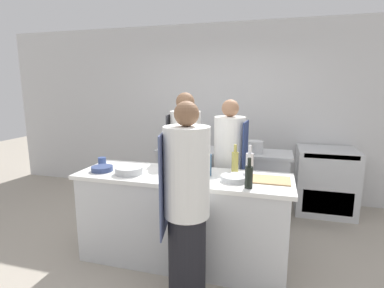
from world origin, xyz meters
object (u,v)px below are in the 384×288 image
object	(u,v)px
oven_range	(325,181)
bowl_mixing_large	(129,170)
bottle_vinegar	(250,163)
chef_at_stove	(229,170)
bottle_olive_oil	(207,164)
cup	(102,161)
stockpot	(254,147)
bowl_wooden_salad	(102,169)
bowl_ceramic_blue	(184,168)
chef_at_prep_near	(186,207)
chef_at_pass_far	(185,162)
bottle_wine	(249,176)
bottle_cooking_oil	(235,161)
bowl_prep_small	(234,178)

from	to	relation	value
oven_range	bowl_mixing_large	world-z (taller)	bowl_mixing_large
bottle_vinegar	chef_at_stove	bearing A→B (deg)	121.53
bottle_olive_oil	cup	distance (m)	1.23
bottle_vinegar	bowl_mixing_large	xyz separation A→B (m)	(-1.18, -0.33, -0.08)
bowl_mixing_large	stockpot	size ratio (longest dim) A/B	1.22
bottle_vinegar	bowl_wooden_salad	xyz separation A→B (m)	(-1.50, -0.31, -0.09)
oven_range	bowl_ceramic_blue	xyz separation A→B (m)	(-1.64, -1.61, 0.49)
chef_at_prep_near	stockpot	bearing A→B (deg)	-24.74
bowl_mixing_large	chef_at_prep_near	bearing A→B (deg)	-32.41
chef_at_prep_near	bowl_ceramic_blue	world-z (taller)	chef_at_prep_near
chef_at_pass_far	bottle_wine	distance (m)	1.31
bottle_wine	bottle_cooking_oil	bearing A→B (deg)	111.53
chef_at_prep_near	bowl_wooden_salad	world-z (taller)	chef_at_prep_near
chef_at_stove	bowl_prep_small	size ratio (longest dim) A/B	6.56
chef_at_stove	cup	bearing A→B (deg)	-64.51
chef_at_stove	chef_at_prep_near	bearing A→B (deg)	-3.49
chef_at_pass_far	bottle_olive_oil	xyz separation A→B (m)	(0.44, -0.70, 0.18)
bottle_olive_oil	bowl_mixing_large	distance (m)	0.80
oven_range	stockpot	world-z (taller)	stockpot
chef_at_stove	bowl_mixing_large	bearing A→B (deg)	-46.08
oven_range	bowl_wooden_salad	world-z (taller)	bowl_wooden_salad
bottle_vinegar	cup	world-z (taller)	bottle_vinegar
chef_at_stove	stockpot	distance (m)	0.63
chef_at_stove	bottle_olive_oil	distance (m)	0.67
bottle_cooking_oil	bowl_mixing_large	distance (m)	1.09
chef_at_stove	bottle_cooking_oil	xyz separation A→B (m)	(0.12, -0.41, 0.22)
bowl_wooden_salad	bowl_prep_small	bearing A→B (deg)	1.87
oven_range	chef_at_stove	distance (m)	1.69
bottle_cooking_oil	chef_at_stove	bearing A→B (deg)	106.17
bottle_cooking_oil	bowl_mixing_large	world-z (taller)	bottle_cooking_oil
stockpot	cup	bearing A→B (deg)	-145.51
chef_at_stove	bowl_wooden_salad	distance (m)	1.45
chef_at_pass_far	bottle_olive_oil	size ratio (longest dim) A/B	5.79
chef_at_prep_near	bottle_cooking_oil	xyz separation A→B (m)	(0.27, 0.84, 0.20)
chef_at_prep_near	bowl_wooden_salad	distance (m)	1.19
bowl_mixing_large	stockpot	world-z (taller)	stockpot
bottle_olive_oil	bottle_cooking_oil	bearing A→B (deg)	38.69
bottle_vinegar	bottle_wine	bearing A→B (deg)	-85.72
bowl_prep_small	chef_at_prep_near	bearing A→B (deg)	-119.71
bottle_olive_oil	bottle_cooking_oil	distance (m)	0.32
chef_at_stove	bowl_wooden_salad	size ratio (longest dim) A/B	7.48
bottle_cooking_oil	bowl_mixing_large	xyz separation A→B (m)	(-1.03, -0.36, -0.08)
chef_at_pass_far	bottle_wine	size ratio (longest dim) A/B	6.42
chef_at_prep_near	bowl_ceramic_blue	size ratio (longest dim) A/B	10.22
bowl_mixing_large	bowl_ceramic_blue	size ratio (longest dim) A/B	1.67
cup	bowl_wooden_salad	bearing A→B (deg)	-57.91
chef_at_pass_far	bottle_vinegar	xyz separation A→B (m)	(0.84, -0.53, 0.18)
chef_at_pass_far	stockpot	world-z (taller)	chef_at_pass_far
bowl_prep_small	bowl_ceramic_blue	xyz separation A→B (m)	(-0.55, 0.20, 0.00)
chef_at_stove	cup	distance (m)	1.47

